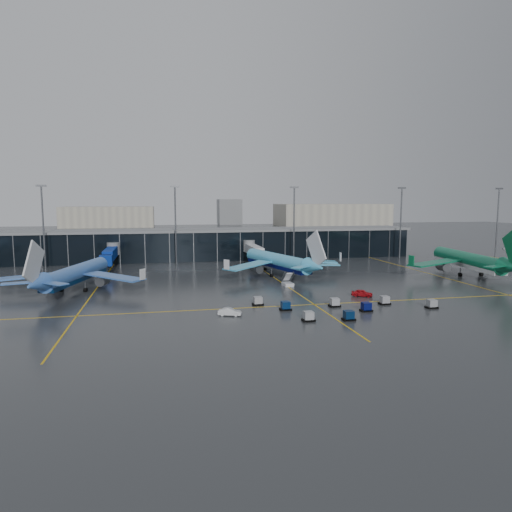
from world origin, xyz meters
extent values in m
plane|color=#282B2D|center=(0.00, 0.00, 0.00)|extent=(600.00, 600.00, 0.00)
cube|color=black|center=(0.00, 62.00, 5.00)|extent=(140.00, 16.00, 10.00)
cube|color=slate|center=(0.00, 62.00, 10.30)|extent=(142.00, 17.00, 0.80)
cylinder|color=#595B60|center=(-35.00, 53.50, 5.20)|extent=(4.00, 4.00, 4.00)
cube|color=navy|center=(-35.00, 40.00, 4.40)|extent=(3.00, 24.00, 3.00)
cylinder|color=#595B60|center=(-35.00, 32.50, 1.30)|extent=(1.00, 1.00, 2.60)
cylinder|color=#595B60|center=(10.00, 53.50, 5.20)|extent=(4.00, 4.00, 4.00)
cube|color=silver|center=(10.00, 40.00, 4.40)|extent=(3.00, 24.00, 3.00)
cylinder|color=#595B60|center=(10.00, 32.50, 1.30)|extent=(1.00, 1.00, 2.60)
cylinder|color=#595B60|center=(-55.00, 50.00, 12.50)|extent=(0.50, 0.50, 25.00)
cube|color=#595B60|center=(-55.00, 50.00, 25.20)|extent=(3.00, 0.40, 0.60)
cylinder|color=#595B60|center=(-15.00, 50.00, 12.50)|extent=(0.50, 0.50, 25.00)
cube|color=#595B60|center=(-15.00, 50.00, 25.20)|extent=(3.00, 0.40, 0.60)
cylinder|color=#595B60|center=(25.00, 50.00, 12.50)|extent=(0.50, 0.50, 25.00)
cube|color=#595B60|center=(25.00, 50.00, 25.20)|extent=(3.00, 0.40, 0.60)
cylinder|color=#595B60|center=(65.00, 50.00, 12.50)|extent=(0.50, 0.50, 25.00)
cube|color=#595B60|center=(65.00, 50.00, 25.20)|extent=(3.00, 0.40, 0.60)
cylinder|color=#595B60|center=(105.00, 50.00, 12.50)|extent=(0.50, 0.50, 25.00)
cube|color=#595B60|center=(105.00, 50.00, 25.20)|extent=(3.00, 0.40, 0.60)
cube|color=#B2AD99|center=(120.00, 260.00, 9.00)|extent=(90.00, 42.00, 18.00)
cube|color=#B2AD99|center=(-60.00, 280.00, 8.00)|extent=(70.00, 38.00, 16.00)
cube|color=#B2AD99|center=(40.00, 300.00, 11.00)|extent=(20.00, 20.00, 22.00)
cube|color=gold|center=(-35.00, 20.00, 0.01)|extent=(0.30, 120.00, 0.02)
cube|color=gold|center=(10.00, 20.00, 0.01)|extent=(0.30, 120.00, 0.02)
cube|color=gold|center=(55.00, 20.00, 0.01)|extent=(0.30, 120.00, 0.02)
cube|color=gold|center=(10.00, -15.00, 0.01)|extent=(220.00, 0.30, 0.02)
cube|color=black|center=(13.28, -17.65, 0.18)|extent=(2.20, 1.50, 0.36)
cube|color=#92949A|center=(13.28, -17.65, 0.95)|extent=(1.60, 1.50, 1.50)
cube|color=black|center=(17.68, -22.48, 0.18)|extent=(2.20, 1.50, 0.36)
cube|color=#050B47|center=(17.68, -22.48, 0.95)|extent=(1.60, 1.50, 1.50)
cube|color=black|center=(23.84, -17.82, 0.18)|extent=(2.20, 1.50, 0.36)
cube|color=gray|center=(23.84, -17.82, 0.95)|extent=(1.60, 1.50, 1.50)
cube|color=black|center=(31.19, -22.71, 0.18)|extent=(2.20, 1.50, 0.36)
cube|color=gray|center=(31.19, -22.71, 0.95)|extent=(1.60, 1.50, 1.50)
cube|color=black|center=(3.10, -18.47, 0.18)|extent=(2.20, 1.50, 0.36)
cube|color=#051E47|center=(3.10, -18.47, 0.95)|extent=(1.60, 1.50, 1.50)
cube|color=black|center=(4.85, -26.95, 0.18)|extent=(2.20, 1.50, 0.36)
cube|color=#95999D|center=(4.85, -26.95, 0.95)|extent=(1.60, 1.50, 1.50)
cube|color=black|center=(-1.17, -13.27, 0.18)|extent=(2.20, 1.50, 0.36)
cube|color=gray|center=(-1.17, -13.27, 0.95)|extent=(1.60, 1.50, 1.50)
cube|color=black|center=(11.85, -27.87, 0.18)|extent=(2.20, 1.50, 0.36)
cube|color=#041A3D|center=(11.85, -27.87, 0.95)|extent=(1.60, 1.50, 1.50)
cube|color=silver|center=(10.30, 5.47, 0.40)|extent=(2.41, 3.34, 0.80)
cube|color=silver|center=(10.30, 5.47, 2.30)|extent=(1.79, 2.94, 2.29)
imported|color=#B40D15|center=(22.69, -9.83, 0.77)|extent=(4.79, 3.86, 1.53)
imported|color=silver|center=(-7.89, -20.36, 0.69)|extent=(4.45, 2.70, 1.38)
camera|label=1|loc=(-19.75, -100.19, 20.64)|focal=32.00mm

